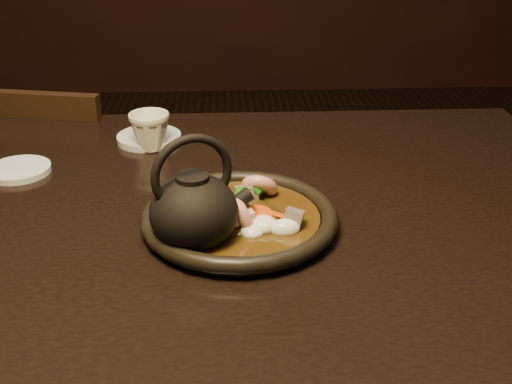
{
  "coord_description": "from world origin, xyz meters",
  "views": [
    {
      "loc": [
        0.19,
        -0.88,
        1.22
      ],
      "look_at": [
        0.23,
        -0.04,
        0.8
      ],
      "focal_mm": 45.0,
      "sensor_mm": 36.0,
      "label": 1
    }
  ],
  "objects_px": {
    "table": "(113,254)",
    "chair": "(61,218)",
    "teapot": "(194,208)",
    "plate": "(240,219)",
    "tea_cup": "(150,130)"
  },
  "relations": [
    {
      "from": "table",
      "to": "chair",
      "type": "height_order",
      "value": "chair"
    },
    {
      "from": "plate",
      "to": "chair",
      "type": "bearing_deg",
      "value": 125.42
    },
    {
      "from": "table",
      "to": "plate",
      "type": "distance_m",
      "value": 0.23
    },
    {
      "from": "table",
      "to": "teapot",
      "type": "relative_size",
      "value": 9.7
    },
    {
      "from": "chair",
      "to": "teapot",
      "type": "distance_m",
      "value": 0.86
    },
    {
      "from": "plate",
      "to": "teapot",
      "type": "distance_m",
      "value": 0.09
    },
    {
      "from": "chair",
      "to": "plate",
      "type": "height_order",
      "value": "chair"
    },
    {
      "from": "plate",
      "to": "tea_cup",
      "type": "distance_m",
      "value": 0.35
    },
    {
      "from": "tea_cup",
      "to": "chair",
      "type": "bearing_deg",
      "value": 132.18
    },
    {
      "from": "chair",
      "to": "teapot",
      "type": "height_order",
      "value": "teapot"
    },
    {
      "from": "tea_cup",
      "to": "teapot",
      "type": "height_order",
      "value": "teapot"
    },
    {
      "from": "table",
      "to": "teapot",
      "type": "distance_m",
      "value": 0.23
    },
    {
      "from": "plate",
      "to": "tea_cup",
      "type": "relative_size",
      "value": 3.79
    },
    {
      "from": "chair",
      "to": "plate",
      "type": "xyz_separation_m",
      "value": [
        0.44,
        -0.62,
        0.33
      ]
    },
    {
      "from": "tea_cup",
      "to": "teapot",
      "type": "xyz_separation_m",
      "value": [
        0.1,
        -0.36,
        0.02
      ]
    }
  ]
}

